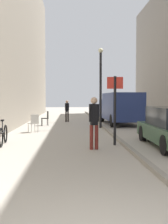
# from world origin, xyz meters

# --- Properties ---
(ground_plane) EXTENTS (80.00, 80.00, 0.00)m
(ground_plane) POSITION_xyz_m (0.00, 12.00, 0.00)
(ground_plane) COLOR #A8A093
(kerb_strip) EXTENTS (0.16, 40.00, 0.12)m
(kerb_strip) POSITION_xyz_m (1.58, 12.00, 0.06)
(kerb_strip) COLOR gray
(kerb_strip) RESTS_ON ground_plane
(pedestrian_main_foreground) EXTENTS (0.36, 0.24, 1.81)m
(pedestrian_main_foreground) POSITION_xyz_m (0.38, 6.33, 1.05)
(pedestrian_main_foreground) COLOR maroon
(pedestrian_main_foreground) RESTS_ON ground_plane
(pedestrian_mid_block) EXTENTS (0.31, 0.24, 1.63)m
(pedestrian_mid_block) POSITION_xyz_m (-0.67, 17.43, 0.94)
(pedestrian_mid_block) COLOR black
(pedestrian_mid_block) RESTS_ON ground_plane
(delivery_van) EXTENTS (2.24, 5.59, 2.14)m
(delivery_van) POSITION_xyz_m (2.99, 15.43, 1.16)
(delivery_van) COLOR navy
(delivery_van) RESTS_ON ground_plane
(street_sign_post) EXTENTS (0.60, 0.10, 2.60)m
(street_sign_post) POSITION_xyz_m (1.24, 7.15, 1.55)
(street_sign_post) COLOR black
(street_sign_post) RESTS_ON ground_plane
(lamp_post) EXTENTS (0.28, 0.28, 4.76)m
(lamp_post) POSITION_xyz_m (1.39, 13.13, 2.72)
(lamp_post) COLOR black
(lamp_post) RESTS_ON ground_plane
(bicycle_leaning) EXTENTS (0.21, 1.77, 0.98)m
(bicycle_leaning) POSITION_xyz_m (-2.97, 7.41, 0.38)
(bicycle_leaning) COLOR black
(bicycle_leaning) RESTS_ON ground_plane
(cafe_chair_near_window) EXTENTS (0.53, 0.53, 0.94)m
(cafe_chair_near_window) POSITION_xyz_m (-2.02, 14.74, 0.55)
(cafe_chair_near_window) COLOR black
(cafe_chair_near_window) RESTS_ON ground_plane
(cafe_chair_by_doorway) EXTENTS (0.61, 0.61, 0.94)m
(cafe_chair_by_doorway) POSITION_xyz_m (-2.33, 11.14, 0.55)
(cafe_chair_by_doorway) COLOR #B7B2A8
(cafe_chair_by_doorway) RESTS_ON ground_plane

